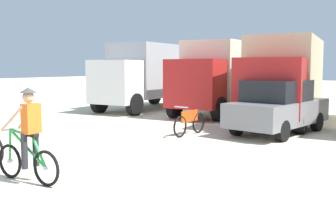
{
  "coord_description": "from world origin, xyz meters",
  "views": [
    {
      "loc": [
        5.82,
        -5.32,
        2.21
      ],
      "look_at": [
        -0.49,
        4.05,
        1.1
      ],
      "focal_mm": 42.17,
      "sensor_mm": 36.0,
      "label": 1
    }
  ],
  "objects": [
    {
      "name": "bicycle_spare",
      "position": [
        -0.61,
        5.47,
        0.4
      ],
      "size": [
        0.5,
        1.73,
        0.97
      ],
      "color": "black",
      "rests_on": "ground"
    },
    {
      "name": "ground_plane",
      "position": [
        0.0,
        0.0,
        0.0
      ],
      "size": [
        120.0,
        120.0,
        0.0
      ],
      "primitive_type": "plane",
      "color": "beige"
    },
    {
      "name": "cyclist_cowboy_hat",
      "position": [
        -0.47,
        -0.7,
        0.85
      ],
      "size": [
        1.73,
        0.52,
        1.82
      ],
      "color": "black",
      "rests_on": "ground"
    },
    {
      "name": "sedan_parked",
      "position": [
        1.62,
        7.42,
        0.88
      ],
      "size": [
        2.33,
        4.41,
        1.76
      ],
      "color": "slate",
      "rests_on": "ground"
    },
    {
      "name": "box_truck_cream_rv",
      "position": [
        -2.5,
        11.56,
        1.87
      ],
      "size": [
        2.82,
        6.89,
        3.35
      ],
      "color": "beige",
      "rests_on": "ground"
    },
    {
      "name": "box_truck_tan_camper",
      "position": [
        0.86,
        10.32,
        1.87
      ],
      "size": [
        3.28,
        7.01,
        3.35
      ],
      "color": "#CCB78E",
      "rests_on": "ground"
    },
    {
      "name": "box_truck_grey_hauler",
      "position": [
        -6.52,
        11.15,
        1.87
      ],
      "size": [
        2.84,
        6.9,
        3.35
      ],
      "color": "#9E9EA3",
      "rests_on": "ground"
    }
  ]
}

